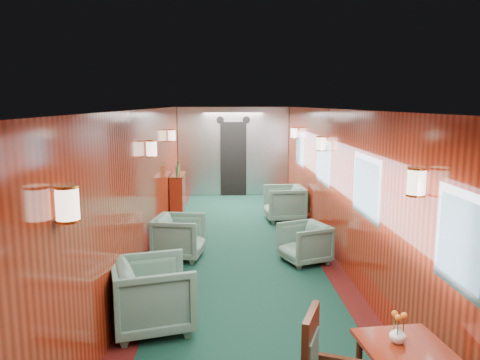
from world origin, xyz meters
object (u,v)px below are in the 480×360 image
at_px(armchair_left_far, 179,237).
at_px(armchair_right_near, 304,243).
at_px(armchair_right_far, 284,203).
at_px(credenza, 178,192).
at_px(armchair_left_near, 153,295).

distance_m(armchair_left_far, armchair_right_near, 2.01).
bearing_deg(armchair_right_far, armchair_left_far, -43.78).
distance_m(credenza, armchair_left_near, 5.78).
xyz_separation_m(armchair_left_far, armchair_right_far, (2.03, 2.38, 0.03)).
bearing_deg(credenza, armchair_right_near, -57.73).
relative_size(armchair_right_near, armchair_right_far, 0.83).
bearing_deg(armchair_left_far, credenza, 15.32).
bearing_deg(armchair_right_far, credenza, -115.72).
height_order(armchair_right_near, armchair_right_far, armchair_right_far).
height_order(armchair_left_far, armchair_right_far, armchair_right_far).
xyz_separation_m(armchair_left_near, armchair_right_near, (2.07, 2.12, -0.08)).
relative_size(armchair_left_far, armchair_right_far, 0.93).
distance_m(credenza, armchair_left_far, 3.37).
bearing_deg(armchair_left_far, armchair_right_near, -88.94).
distance_m(credenza, armchair_right_far, 2.55).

